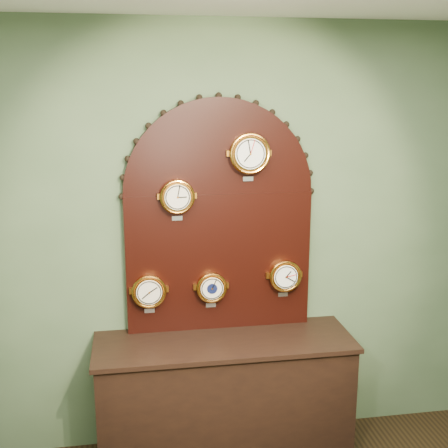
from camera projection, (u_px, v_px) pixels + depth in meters
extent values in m
plane|color=#4B6343|center=(218.00, 242.00, 3.75)|extent=(4.00, 0.00, 4.00)
cube|color=black|center=(225.00, 401.00, 3.73)|extent=(1.60, 0.50, 0.80)
cube|color=black|center=(219.00, 262.00, 3.73)|extent=(1.20, 0.06, 0.90)
cylinder|color=black|center=(219.00, 194.00, 3.63)|extent=(1.20, 0.06, 1.20)
cylinder|color=orange|center=(177.00, 196.00, 3.53)|extent=(0.20, 0.08, 0.20)
torus|color=orange|center=(178.00, 197.00, 3.50)|extent=(0.21, 0.02, 0.21)
cylinder|color=beige|center=(178.00, 197.00, 3.49)|extent=(0.16, 0.01, 0.16)
cube|color=#B7B7BE|center=(177.00, 218.00, 3.59)|extent=(0.06, 0.01, 0.03)
cylinder|color=orange|center=(249.00, 153.00, 3.54)|extent=(0.24, 0.08, 0.24)
torus|color=orange|center=(250.00, 154.00, 3.51)|extent=(0.26, 0.02, 0.26)
cylinder|color=white|center=(250.00, 154.00, 3.50)|extent=(0.19, 0.01, 0.19)
cube|color=#B7B7BE|center=(248.00, 179.00, 3.60)|extent=(0.07, 0.01, 0.03)
cylinder|color=orange|center=(149.00, 290.00, 3.64)|extent=(0.20, 0.08, 0.20)
torus|color=orange|center=(149.00, 292.00, 3.61)|extent=(0.22, 0.02, 0.22)
cylinder|color=beige|center=(149.00, 293.00, 3.60)|extent=(0.16, 0.01, 0.16)
cube|color=#B7B7BE|center=(150.00, 311.00, 3.70)|extent=(0.07, 0.01, 0.03)
cylinder|color=orange|center=(211.00, 287.00, 3.70)|extent=(0.18, 0.08, 0.18)
torus|color=orange|center=(212.00, 288.00, 3.67)|extent=(0.20, 0.02, 0.20)
cylinder|color=beige|center=(212.00, 289.00, 3.67)|extent=(0.15, 0.01, 0.15)
cube|color=#B7B7BE|center=(211.00, 305.00, 3.76)|extent=(0.07, 0.01, 0.03)
cylinder|color=#0C1237|center=(212.00, 289.00, 3.66)|extent=(0.07, 0.00, 0.07)
cylinder|color=orange|center=(284.00, 275.00, 3.77)|extent=(0.20, 0.08, 0.20)
torus|color=orange|center=(286.00, 277.00, 3.74)|extent=(0.21, 0.02, 0.21)
cylinder|color=white|center=(286.00, 277.00, 3.73)|extent=(0.16, 0.01, 0.16)
cube|color=#B7B7BE|center=(283.00, 294.00, 3.82)|extent=(0.06, 0.01, 0.03)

